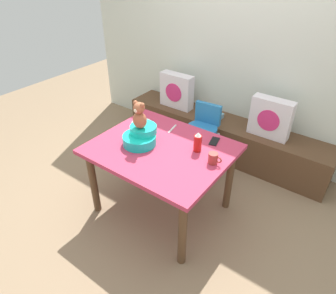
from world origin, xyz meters
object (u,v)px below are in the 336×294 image
pillow_floral_right (271,118)px  cell_phone (214,141)px  dining_table (161,157)px  infant_seat_teal (141,136)px  book_stack (214,115)px  coffee_mug (213,158)px  ketchup_bottle (198,142)px  teddy_bear (139,116)px  dinner_plate_near (142,123)px  pillow_floral_left (177,91)px  highchair (202,130)px

pillow_floral_right → cell_phone: 0.89m
dining_table → infant_seat_teal: infant_seat_teal is taller
book_stack → coffee_mug: size_ratio=1.67×
book_stack → ketchup_bottle: size_ratio=1.08×
teddy_bear → dinner_plate_near: bearing=129.7°
pillow_floral_left → infant_seat_teal: bearing=-68.8°
dining_table → ketchup_bottle: 0.37m
pillow_floral_left → dining_table: pillow_floral_left is taller
pillow_floral_left → teddy_bear: 1.41m
cell_phone → highchair: bearing=116.6°
coffee_mug → dinner_plate_near: bearing=169.9°
ketchup_bottle → cell_phone: size_ratio=1.28×
pillow_floral_left → infant_seat_teal: size_ratio=1.33×
teddy_bear → pillow_floral_right: bearing=59.8°
infant_seat_teal → teddy_bear: teddy_bear is taller
pillow_floral_right → book_stack: size_ratio=2.20×
book_stack → dining_table: 1.26m
pillow_floral_right → book_stack: pillow_floral_right is taller
book_stack → cell_phone: 1.03m
pillow_floral_right → ketchup_bottle: (-0.27, -1.08, 0.15)m
cell_phone → dinner_plate_near: bearing=176.4°
book_stack → dinner_plate_near: size_ratio=1.00×
pillow_floral_right → highchair: pillow_floral_right is taller
coffee_mug → cell_phone: bearing=116.9°
book_stack → dining_table: size_ratio=0.17×
pillow_floral_left → teddy_bear: teddy_bear is taller
highchair → cell_phone: (0.38, -0.45, 0.22)m
dinner_plate_near → dining_table: bearing=-28.3°
pillow_floral_left → coffee_mug: (1.17, -1.16, 0.11)m
pillow_floral_left → cell_phone: 1.34m
ketchup_bottle → pillow_floral_right: bearing=75.9°
cell_phone → infant_seat_teal: bearing=-155.3°
book_stack → teddy_bear: (-0.06, -1.30, 0.53)m
highchair → ketchup_bottle: 0.80m
highchair → ketchup_bottle: (0.33, -0.66, 0.31)m
highchair → coffee_mug: size_ratio=6.58×
pillow_floral_right → dinner_plate_near: pillow_floral_right is taller
dinner_plate_near → cell_phone: (0.76, 0.13, -0.00)m
pillow_floral_left → highchair: (0.64, -0.42, -0.16)m
ketchup_bottle → teddy_bear: bearing=-157.3°
coffee_mug → dining_table: bearing=-172.0°
pillow_floral_right → pillow_floral_left: bearing=180.0°
infant_seat_teal → coffee_mug: size_ratio=2.75×
highchair → cell_phone: 0.63m
infant_seat_teal → teddy_bear: 0.21m
pillow_floral_right → teddy_bear: teddy_bear is taller
dining_table → cell_phone: bearing=47.4°
infant_seat_teal → ketchup_bottle: (0.47, 0.20, 0.02)m
coffee_mug → cell_phone: (-0.15, 0.29, -0.04)m
highchair → ketchup_bottle: bearing=-63.7°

